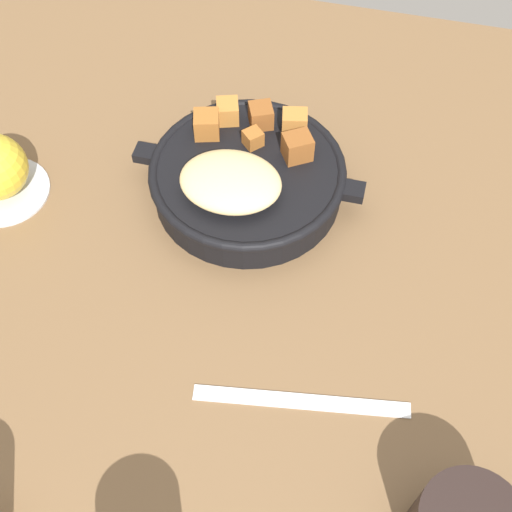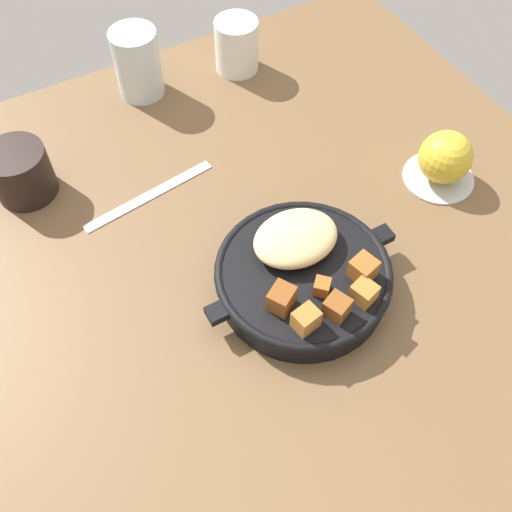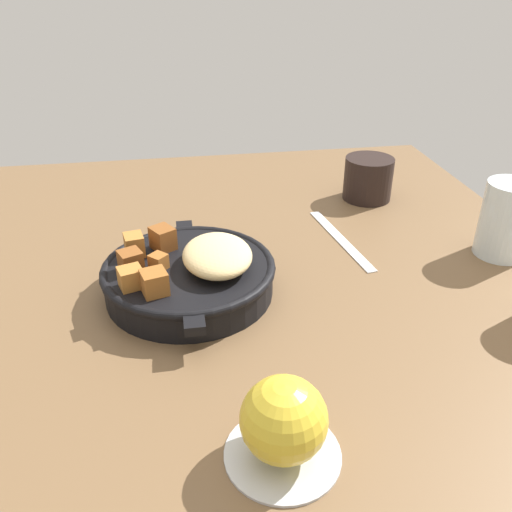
# 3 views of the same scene
# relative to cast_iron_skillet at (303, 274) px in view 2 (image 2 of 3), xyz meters

# --- Properties ---
(ground_plane) EXTENTS (1.03, 0.94, 0.02)m
(ground_plane) POSITION_rel_cast_iron_skillet_xyz_m (-0.04, 0.08, -0.04)
(ground_plane) COLOR brown
(cast_iron_skillet) EXTENTS (0.27, 0.23, 0.08)m
(cast_iron_skillet) POSITION_rel_cast_iron_skillet_xyz_m (0.00, 0.00, 0.00)
(cast_iron_skillet) COLOR black
(cast_iron_skillet) RESTS_ON ground_plane
(saucer_plate) EXTENTS (0.11, 0.11, 0.01)m
(saucer_plate) POSITION_rel_cast_iron_skillet_xyz_m (0.28, 0.07, -0.03)
(saucer_plate) COLOR #B7BABF
(saucer_plate) RESTS_ON ground_plane
(red_apple) EXTENTS (0.08, 0.08, 0.08)m
(red_apple) POSITION_rel_cast_iron_skillet_xyz_m (0.28, 0.07, 0.01)
(red_apple) COLOR gold
(red_apple) RESTS_ON saucer_plate
(butter_knife) EXTENTS (0.21, 0.05, 0.00)m
(butter_knife) POSITION_rel_cast_iron_skillet_xyz_m (-0.12, 0.24, -0.03)
(butter_knife) COLOR silver
(butter_knife) RESTS_ON ground_plane
(coffee_mug_dark) EXTENTS (0.09, 0.09, 0.08)m
(coffee_mug_dark) POSITION_rel_cast_iron_skillet_xyz_m (-0.27, 0.34, 0.01)
(coffee_mug_dark) COLOR black
(coffee_mug_dark) RESTS_ON ground_plane
(white_creamer_pitcher) EXTENTS (0.07, 0.07, 0.09)m
(white_creamer_pitcher) POSITION_rel_cast_iron_skillet_xyz_m (0.14, 0.44, 0.01)
(white_creamer_pitcher) COLOR white
(white_creamer_pitcher) RESTS_ON ground_plane
(water_glass_tall) EXTENTS (0.08, 0.08, 0.11)m
(water_glass_tall) POSITION_rel_cast_iron_skillet_xyz_m (-0.03, 0.47, 0.03)
(water_glass_tall) COLOR silver
(water_glass_tall) RESTS_ON ground_plane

